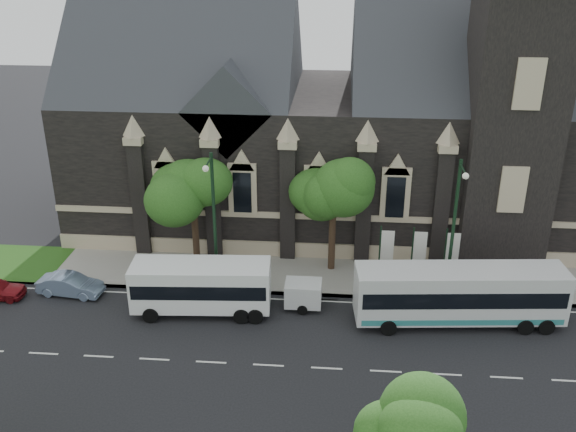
# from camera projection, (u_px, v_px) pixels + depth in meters

# --- Properties ---
(ground) EXTENTS (160.00, 160.00, 0.00)m
(ground) POSITION_uv_depth(u_px,v_px,m) (268.00, 365.00, 32.44)
(ground) COLOR black
(ground) RESTS_ON ground
(sidewalk) EXTENTS (80.00, 5.00, 0.15)m
(sidewalk) POSITION_uv_depth(u_px,v_px,m) (285.00, 274.00, 41.07)
(sidewalk) COLOR gray
(sidewalk) RESTS_ON ground
(museum) EXTENTS (40.00, 17.70, 29.90)m
(museum) POSITION_uv_depth(u_px,v_px,m) (366.00, 118.00, 45.87)
(museum) COLOR black
(museum) RESTS_ON ground
(tree_park_east) EXTENTS (3.40, 3.40, 6.28)m
(tree_park_east) POSITION_uv_depth(u_px,v_px,m) (415.00, 432.00, 21.60)
(tree_park_east) COLOR black
(tree_park_east) RESTS_ON ground
(tree_walk_right) EXTENTS (4.08, 4.08, 7.80)m
(tree_walk_right) POSITION_uv_depth(u_px,v_px,m) (337.00, 187.00, 39.61)
(tree_walk_right) COLOR black
(tree_walk_right) RESTS_ON ground
(tree_walk_left) EXTENTS (3.91, 3.91, 7.64)m
(tree_walk_left) POSITION_uv_depth(u_px,v_px,m) (196.00, 184.00, 40.32)
(tree_walk_left) COLOR black
(tree_walk_left) RESTS_ON ground
(street_lamp_near) EXTENTS (0.36, 1.88, 9.00)m
(street_lamp_near) POSITION_uv_depth(u_px,v_px,m) (454.00, 225.00, 36.08)
(street_lamp_near) COLOR black
(street_lamp_near) RESTS_ON ground
(street_lamp_mid) EXTENTS (0.36, 1.88, 9.00)m
(street_lamp_mid) POSITION_uv_depth(u_px,v_px,m) (213.00, 217.00, 37.15)
(street_lamp_mid) COLOR black
(street_lamp_mid) RESTS_ON ground
(banner_flag_left) EXTENTS (0.90, 0.10, 4.00)m
(banner_flag_left) POSITION_uv_depth(u_px,v_px,m) (384.00, 250.00, 39.20)
(banner_flag_left) COLOR black
(banner_flag_left) RESTS_ON ground
(banner_flag_center) EXTENTS (0.90, 0.10, 4.00)m
(banner_flag_center) POSITION_uv_depth(u_px,v_px,m) (417.00, 251.00, 39.05)
(banner_flag_center) COLOR black
(banner_flag_center) RESTS_ON ground
(banner_flag_right) EXTENTS (0.90, 0.10, 4.00)m
(banner_flag_right) POSITION_uv_depth(u_px,v_px,m) (450.00, 252.00, 38.90)
(banner_flag_right) COLOR black
(banner_flag_right) RESTS_ON ground
(tour_coach) EXTENTS (11.85, 3.59, 3.40)m
(tour_coach) POSITION_uv_depth(u_px,v_px,m) (460.00, 294.00, 35.35)
(tour_coach) COLOR silver
(tour_coach) RESTS_ON ground
(shuttle_bus) EXTENTS (8.13, 3.24, 3.08)m
(shuttle_bus) POSITION_uv_depth(u_px,v_px,m) (202.00, 285.00, 36.48)
(shuttle_bus) COLOR white
(shuttle_bus) RESTS_ON ground
(box_trailer) EXTENTS (3.11, 1.82, 1.66)m
(box_trailer) POSITION_uv_depth(u_px,v_px,m) (303.00, 293.00, 37.19)
(box_trailer) COLOR silver
(box_trailer) RESTS_ON ground
(sedan) EXTENTS (4.14, 1.81, 1.32)m
(sedan) POSITION_uv_depth(u_px,v_px,m) (70.00, 285.00, 38.65)
(sedan) COLOR #788DAD
(sedan) RESTS_ON ground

